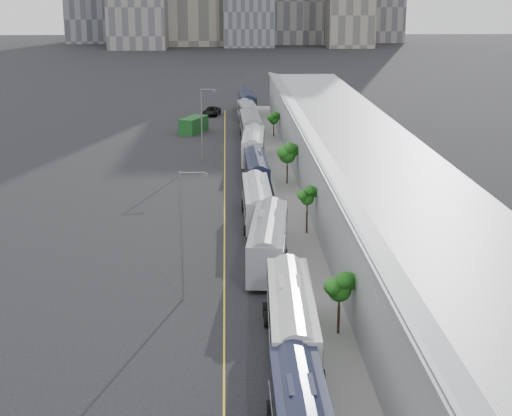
{
  "coord_description": "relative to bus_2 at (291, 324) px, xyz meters",
  "views": [
    {
      "loc": [
        -1.2,
        -12.49,
        21.91
      ],
      "look_at": [
        1.37,
        55.42,
        3.0
      ],
      "focal_mm": 55.0,
      "sensor_mm": 36.0,
      "label": 1
    }
  ],
  "objects": [
    {
      "name": "bus_7",
      "position": [
        -0.32,
        72.67,
        -0.01
      ],
      "size": [
        3.03,
        13.68,
        3.99
      ],
      "rotation": [
        0.0,
        0.0,
        0.02
      ],
      "color": "gray",
      "rests_on": "ground"
    },
    {
      "name": "bus_6",
      "position": [
        -0.38,
        57.16,
        -0.03
      ],
      "size": [
        3.55,
        13.62,
        3.94
      ],
      "rotation": [
        0.0,
        0.0,
        -0.06
      ],
      "color": "silver",
      "rests_on": "ground"
    },
    {
      "name": "tree_2",
      "position": [
        3.43,
        24.2,
        1.87
      ],
      "size": [
        1.3,
        1.3,
        4.31
      ],
      "color": "black",
      "rests_on": "ground"
    },
    {
      "name": "suv",
      "position": [
        -6.63,
        96.4,
        -0.91
      ],
      "size": [
        3.57,
        6.03,
        1.57
      ],
      "primitive_type": "imported",
      "rotation": [
        0.0,
        0.0,
        -0.18
      ],
      "color": "black",
      "rests_on": "ground"
    },
    {
      "name": "bus_9",
      "position": [
        -0.13,
        98.87,
        0.03
      ],
      "size": [
        3.19,
        14.06,
        4.09
      ],
      "rotation": [
        0.0,
        0.0,
        0.03
      ],
      "color": "#161C33",
      "rests_on": "ground"
    },
    {
      "name": "bus_2",
      "position": [
        0.0,
        0.0,
        0.0
      ],
      "size": [
        3.25,
        13.83,
        4.02
      ],
      "rotation": [
        0.0,
        0.0,
        -0.03
      ],
      "color": "#B7B7B9",
      "rests_on": "ground"
    },
    {
      "name": "bus_3",
      "position": [
        -0.57,
        15.93,
        -0.0
      ],
      "size": [
        4.14,
        13.93,
        4.01
      ],
      "rotation": [
        0.0,
        0.0,
        -0.1
      ],
      "color": "gray",
      "rests_on": "ground"
    },
    {
      "name": "lane_line",
      "position": [
        -4.22,
        22.24,
        -1.69
      ],
      "size": [
        0.12,
        160.0,
        0.02
      ],
      "primitive_type": "cube",
      "color": "gold",
      "rests_on": "ground"
    },
    {
      "name": "tree_4",
      "position": [
        3.36,
        74.49,
        1.14
      ],
      "size": [
        1.43,
        1.43,
        3.6
      ],
      "color": "black",
      "rests_on": "ground"
    },
    {
      "name": "street_lamp_far",
      "position": [
        -7.03,
        57.39,
        3.77
      ],
      "size": [
        2.04,
        0.22,
        9.54
      ],
      "color": "#59595E",
      "rests_on": "ground"
    },
    {
      "name": "tree_1",
      "position": [
        3.3,
        2.11,
        1.61
      ],
      "size": [
        1.55,
        1.55,
        4.13
      ],
      "color": "black",
      "rests_on": "ground"
    },
    {
      "name": "bus_4",
      "position": [
        -1.02,
        28.7,
        -0.13
      ],
      "size": [
        2.85,
        12.74,
        3.72
      ],
      "rotation": [
        0.0,
        0.0,
        0.0
      ],
      "color": "#B4B8BF",
      "rests_on": "ground"
    },
    {
      "name": "depot",
      "position": [
        10.27,
        22.24,
        1.82
      ],
      "size": [
        12.45,
        160.4,
        7.2
      ],
      "color": "gray",
      "rests_on": "ground"
    },
    {
      "name": "bus_5",
      "position": [
        -0.53,
        43.37,
        -0.2
      ],
      "size": [
        2.73,
        12.17,
        3.54
      ],
      "rotation": [
        0.0,
        0.0,
        0.02
      ],
      "color": "black",
      "rests_on": "ground"
    },
    {
      "name": "bus_8",
      "position": [
        -0.26,
        85.41,
        -0.11
      ],
      "size": [
        3.5,
        13.01,
        3.76
      ],
      "rotation": [
        0.0,
        0.0,
        0.07
      ],
      "color": "#969A9F",
      "rests_on": "ground"
    },
    {
      "name": "tree_3",
      "position": [
        3.09,
        43.7,
        2.07
      ],
      "size": [
        1.98,
        1.98,
        4.79
      ],
      "color": "black",
      "rests_on": "ground"
    },
    {
      "name": "shipping_container",
      "position": [
        -9.16,
        78.47,
        -0.45
      ],
      "size": [
        4.62,
        6.77,
        2.5
      ],
      "primitive_type": "cube",
      "rotation": [
        0.0,
        0.0,
        -0.39
      ],
      "color": "#133F18",
      "rests_on": "ground"
    },
    {
      "name": "street_lamp_near",
      "position": [
        -7.08,
        8.6,
        3.82
      ],
      "size": [
        2.04,
        0.22,
        9.63
      ],
      "color": "#59595E",
      "rests_on": "ground"
    },
    {
      "name": "sidewalk",
      "position": [
        6.28,
        22.24,
        -1.64
      ],
      "size": [
        10.0,
        170.0,
        0.12
      ],
      "primitive_type": "cube",
      "color": "gray",
      "rests_on": "ground"
    }
  ]
}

